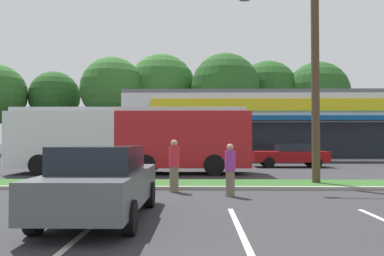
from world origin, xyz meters
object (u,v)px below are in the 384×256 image
bus_stop_bench (100,178)px  car_0 (101,182)px  pedestrian_near_bench (230,170)px  utility_pole (311,41)px  car_2 (291,155)px  city_bus (131,138)px  pedestrian_by_pole (174,166)px

bus_stop_bench → car_0: car_0 is taller
pedestrian_near_bench → utility_pole: bearing=-100.9°
car_2 → city_bus: bearing=27.8°
city_bus → car_2: (9.05, 4.77, -1.03)m
bus_stop_bench → car_2: car_2 is taller
car_2 → pedestrian_near_bench: (-4.70, -12.63, 0.06)m
car_0 → pedestrian_near_bench: pedestrian_near_bench is taller
pedestrian_near_bench → pedestrian_by_pole: bearing=9.3°
car_2 → pedestrian_by_pole: size_ratio=2.65×
car_0 → car_2: bearing=-25.7°
car_0 → pedestrian_by_pole: (1.30, 4.46, 0.06)m
pedestrian_by_pole → car_2: bearing=-43.8°
utility_pole → city_bus: 9.82m
pedestrian_by_pole → pedestrian_near_bench: bearing=-133.9°
car_0 → pedestrian_near_bench: 4.64m
city_bus → car_0: (1.30, -11.35, -0.96)m
bus_stop_bench → pedestrian_near_bench: size_ratio=1.01×
car_2 → pedestrian_by_pole: bearing=61.0°
bus_stop_bench → pedestrian_near_bench: bearing=173.3°
car_0 → car_2: (7.75, 16.12, -0.06)m
bus_stop_bench → car_0: size_ratio=0.34×
city_bus → car_2: city_bus is taller
pedestrian_near_bench → bus_stop_bench: bearing=31.6°
car_2 → pedestrian_near_bench: pedestrian_near_bench is taller
car_2 → bus_stop_bench: bearing=54.2°
utility_pole → pedestrian_near_bench: size_ratio=6.36×
utility_pole → car_2: 10.97m
city_bus → car_2: bearing=-152.5°
car_2 → utility_pole: bearing=81.6°
car_0 → pedestrian_near_bench: bearing=-41.2°
utility_pole → pedestrian_by_pole: utility_pole is taller
pedestrian_by_pole → utility_pole: bearing=-84.8°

